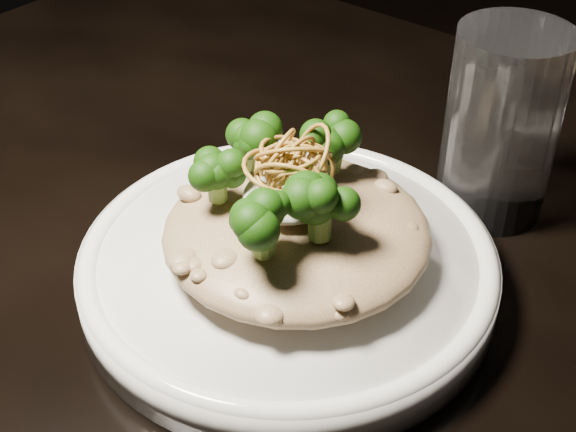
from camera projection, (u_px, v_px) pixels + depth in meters
The scene contains 7 objects.
table at pixel (337, 409), 0.54m from camera, with size 1.10×0.80×0.75m.
plate at pixel (288, 268), 0.50m from camera, with size 0.26×0.26×0.03m, color white.
risotto at pixel (297, 231), 0.48m from camera, with size 0.16×0.16×0.04m, color brown.
broccoli at pixel (281, 179), 0.46m from camera, with size 0.11×0.11×0.04m, color black, non-canonical shape.
cheese at pixel (289, 195), 0.47m from camera, with size 0.05×0.05×0.02m, color silver.
shallots at pixel (297, 159), 0.46m from camera, with size 0.05×0.05×0.03m, color brown, non-canonical shape.
drinking_glass at pixel (501, 125), 0.54m from camera, with size 0.08×0.08×0.13m, color silver.
Camera 1 is at (0.19, -0.29, 1.10)m, focal length 50.00 mm.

